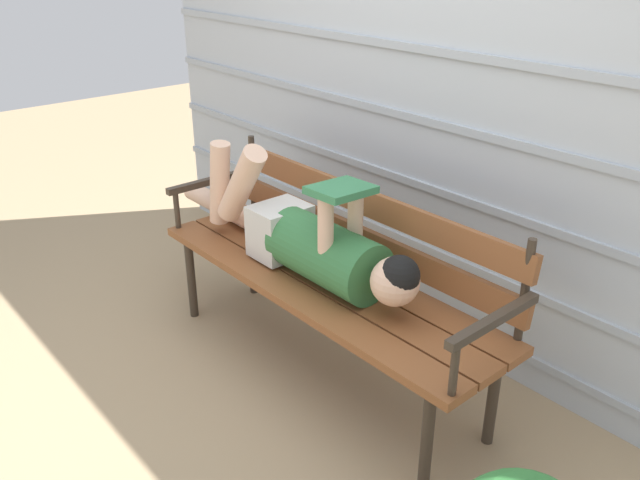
% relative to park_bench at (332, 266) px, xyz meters
% --- Properties ---
extents(ground_plane, '(12.00, 12.00, 0.00)m').
position_rel_park_bench_xyz_m(ground_plane, '(-0.00, -0.25, -0.51)').
color(ground_plane, tan).
extents(house_siding, '(4.10, 0.08, 2.44)m').
position_rel_park_bench_xyz_m(house_siding, '(-0.00, 0.57, 0.71)').
color(house_siding, '#B2BCC6').
rests_on(house_siding, ground).
extents(park_bench, '(1.79, 0.51, 0.88)m').
position_rel_park_bench_xyz_m(park_bench, '(0.00, 0.00, 0.00)').
color(park_bench, brown).
rests_on(park_bench, ground).
extents(reclining_person, '(1.68, 0.26, 0.52)m').
position_rel_park_bench_xyz_m(reclining_person, '(-0.09, -0.07, 0.12)').
color(reclining_person, '#33703D').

